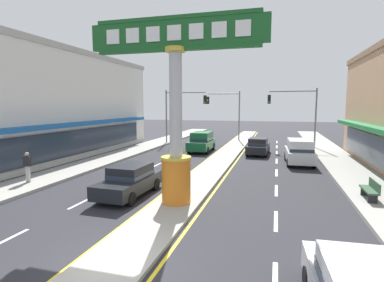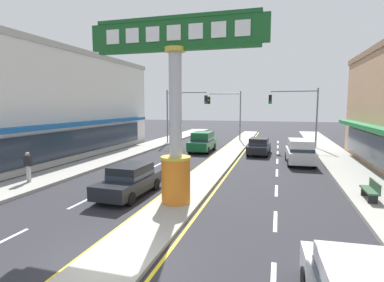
% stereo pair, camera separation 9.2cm
% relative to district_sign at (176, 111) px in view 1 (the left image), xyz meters
% --- Properties ---
extents(ground_plane, '(160.00, 160.00, 0.00)m').
position_rel_district_sign_xyz_m(ground_plane, '(-0.00, -5.52, -4.23)').
color(ground_plane, '#28282D').
extents(median_strip, '(2.10, 52.00, 0.14)m').
position_rel_district_sign_xyz_m(median_strip, '(-0.00, 12.48, -4.16)').
color(median_strip, '#A39E93').
rests_on(median_strip, ground).
extents(sidewalk_left, '(2.94, 60.00, 0.18)m').
position_rel_district_sign_xyz_m(sidewalk_left, '(-9.12, 10.48, -4.14)').
color(sidewalk_left, '#9E9B93').
rests_on(sidewalk_left, ground).
extents(sidewalk_right, '(2.94, 60.00, 0.18)m').
position_rel_district_sign_xyz_m(sidewalk_right, '(9.12, 10.48, -4.14)').
color(sidewalk_right, '#9E9B93').
rests_on(sidewalk_right, ground).
extents(lane_markings, '(8.84, 52.00, 0.01)m').
position_rel_district_sign_xyz_m(lane_markings, '(-0.00, 11.12, -4.22)').
color(lane_markings, silver).
rests_on(lane_markings, ground).
extents(district_sign, '(7.87, 1.35, 8.09)m').
position_rel_district_sign_xyz_m(district_sign, '(0.00, 0.00, 0.00)').
color(district_sign, orange).
rests_on(district_sign, median_strip).
extents(storefront_left, '(8.65, 24.90, 9.10)m').
position_rel_district_sign_xyz_m(storefront_left, '(-15.25, 9.37, 0.32)').
color(storefront_left, silver).
rests_on(storefront_left, ground).
extents(traffic_light_left_side, '(4.86, 0.46, 6.20)m').
position_rel_district_sign_xyz_m(traffic_light_left_side, '(-6.28, 20.37, 0.02)').
color(traffic_light_left_side, slate).
rests_on(traffic_light_left_side, ground).
extents(traffic_light_right_side, '(4.86, 0.46, 6.20)m').
position_rel_district_sign_xyz_m(traffic_light_right_side, '(6.28, 20.37, 0.02)').
color(traffic_light_right_side, slate).
rests_on(traffic_light_right_side, ground).
extents(traffic_light_median_far, '(4.20, 0.46, 6.20)m').
position_rel_district_sign_xyz_m(traffic_light_median_far, '(-1.76, 25.37, -0.03)').
color(traffic_light_median_far, slate).
rests_on(traffic_light_median_far, ground).
extents(suv_near_right_lane, '(2.00, 4.61, 1.90)m').
position_rel_district_sign_xyz_m(suv_near_right_lane, '(-2.70, 15.79, -3.24)').
color(suv_near_right_lane, '#14562D').
rests_on(suv_near_right_lane, ground).
extents(sedan_near_left_lane, '(1.95, 4.36, 1.53)m').
position_rel_district_sign_xyz_m(sedan_near_left_lane, '(-2.70, 0.78, -3.44)').
color(sedan_near_left_lane, black).
rests_on(sedan_near_left_lane, ground).
extents(suv_mid_left_lane, '(2.10, 4.67, 1.90)m').
position_rel_district_sign_xyz_m(suv_mid_left_lane, '(6.00, 11.64, -3.24)').
color(suv_mid_left_lane, silver).
rests_on(suv_mid_left_lane, ground).
extents(sedan_far_left_oncoming, '(1.99, 4.38, 1.53)m').
position_rel_district_sign_xyz_m(sedan_far_left_oncoming, '(2.70, 15.39, -3.44)').
color(sedan_far_left_oncoming, black).
rests_on(sedan_far_left_oncoming, ground).
extents(street_bench, '(0.48, 1.60, 0.88)m').
position_rel_district_sign_xyz_m(street_bench, '(8.52, 2.65, -3.58)').
color(street_bench, '#2D4C33').
rests_on(street_bench, sidewalk_right).
extents(pedestrian_near_kerb, '(0.43, 0.28, 1.71)m').
position_rel_district_sign_xyz_m(pedestrian_near_kerb, '(-9.11, 0.99, -3.08)').
color(pedestrian_near_kerb, '#B7B2AD').
rests_on(pedestrian_near_kerb, sidewalk_left).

